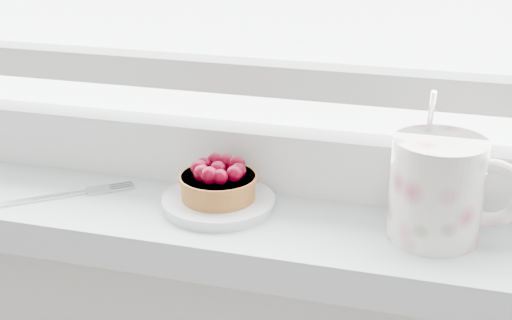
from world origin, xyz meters
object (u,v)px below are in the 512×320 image
(saucer, at_px, (219,202))
(floral_mug, at_px, (440,187))
(raspberry_tart, at_px, (218,181))
(fork, at_px, (59,196))

(saucer, bearing_deg, floral_mug, -0.80)
(saucer, relative_size, raspberry_tart, 1.46)
(floral_mug, distance_m, fork, 0.42)
(raspberry_tart, height_order, floral_mug, floral_mug)
(floral_mug, bearing_deg, saucer, 179.20)
(raspberry_tart, relative_size, floral_mug, 0.57)
(raspberry_tart, distance_m, fork, 0.19)
(fork, bearing_deg, raspberry_tart, 7.78)
(fork, bearing_deg, floral_mug, 2.97)
(saucer, height_order, fork, saucer)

